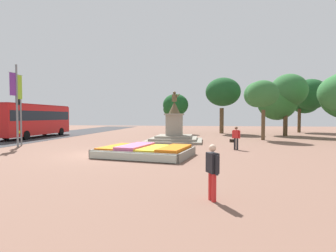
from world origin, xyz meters
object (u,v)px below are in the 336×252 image
(pedestrian_with_handbag, at_px, (236,137))
(pedestrian_crossing_plaza, at_px, (212,169))
(statue_monument, at_px, (174,132))
(city_bus, at_px, (34,119))
(traffic_light_mid_block, at_px, (20,111))
(flower_planter, at_px, (145,151))
(banner_pole, at_px, (17,102))

(pedestrian_with_handbag, relative_size, pedestrian_crossing_plaza, 1.03)
(statue_monument, height_order, pedestrian_with_handbag, statue_monument)
(city_bus, bearing_deg, pedestrian_with_handbag, -20.41)
(traffic_light_mid_block, bearing_deg, flower_planter, -20.39)
(statue_monument, relative_size, city_bus, 0.48)
(statue_monument, xyz_separation_m, traffic_light_mid_block, (-11.53, -4.72, 1.87))
(traffic_light_mid_block, xyz_separation_m, pedestrian_with_handbag, (16.33, -0.25, -1.83))
(flower_planter, bearing_deg, pedestrian_with_handbag, 34.79)
(pedestrian_with_handbag, height_order, pedestrian_crossing_plaza, pedestrian_with_handbag)
(statue_monument, height_order, pedestrian_crossing_plaza, statue_monument)
(city_bus, bearing_deg, banner_pole, -61.93)
(flower_planter, xyz_separation_m, traffic_light_mid_block, (-10.87, 4.04, 2.43))
(statue_monument, xyz_separation_m, pedestrian_crossing_plaza, (2.91, -16.12, 0.03))
(flower_planter, relative_size, city_bus, 0.55)
(flower_planter, relative_size, pedestrian_crossing_plaza, 3.69)
(traffic_light_mid_block, bearing_deg, banner_pole, -61.71)
(banner_pole, bearing_deg, city_bus, 118.07)
(statue_monument, bearing_deg, pedestrian_crossing_plaza, -79.78)
(flower_planter, relative_size, statue_monument, 1.15)
(banner_pole, bearing_deg, traffic_light_mid_block, 118.29)
(statue_monument, xyz_separation_m, banner_pole, (-11.05, -5.62, 2.52))
(pedestrian_crossing_plaza, bearing_deg, pedestrian_with_handbag, 80.40)
(traffic_light_mid_block, height_order, city_bus, traffic_light_mid_block)
(statue_monument, bearing_deg, city_bus, 170.59)
(pedestrian_with_handbag, bearing_deg, pedestrian_crossing_plaza, -99.60)
(statue_monument, bearing_deg, traffic_light_mid_block, -157.76)
(banner_pole, bearing_deg, pedestrian_with_handbag, 2.37)
(statue_monument, relative_size, traffic_light_mid_block, 1.24)
(traffic_light_mid_block, xyz_separation_m, city_bus, (-3.87, 7.27, -0.70))
(city_bus, xyz_separation_m, pedestrian_with_handbag, (20.20, -7.52, -1.13))
(pedestrian_with_handbag, xyz_separation_m, pedestrian_crossing_plaza, (-1.89, -11.16, -0.01))
(traffic_light_mid_block, relative_size, pedestrian_with_handbag, 2.51)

